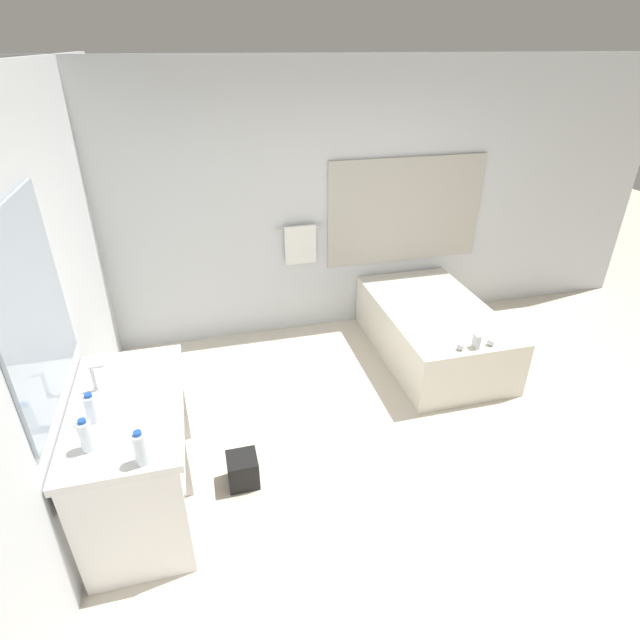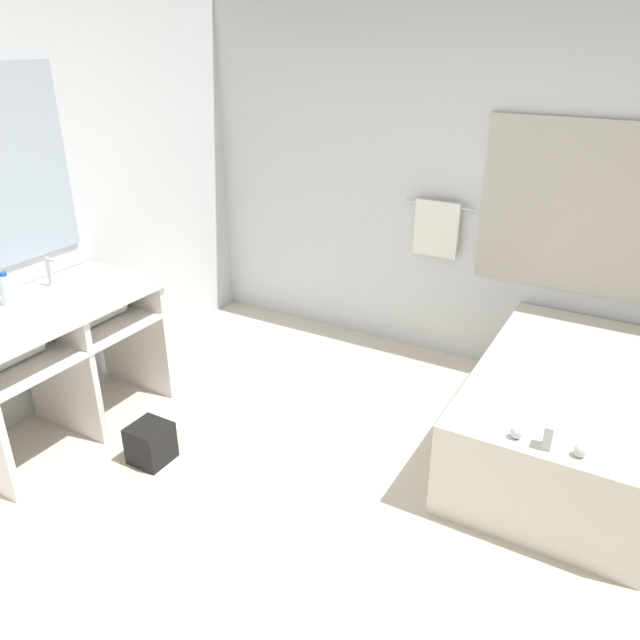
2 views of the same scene
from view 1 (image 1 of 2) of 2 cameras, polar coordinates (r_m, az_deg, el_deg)
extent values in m
plane|color=beige|center=(3.98, 9.44, -15.53)|extent=(16.00, 16.00, 0.00)
cube|color=silver|center=(5.15, 0.82, 13.04)|extent=(7.40, 0.06, 2.70)
cube|color=#B7B2A8|center=(5.42, 9.80, 12.18)|extent=(1.70, 0.02, 1.10)
cylinder|color=silver|center=(5.08, -2.31, 10.42)|extent=(0.50, 0.02, 0.02)
cube|color=white|center=(5.12, -2.25, 8.58)|extent=(0.32, 0.04, 0.40)
cube|color=silver|center=(3.06, -30.06, -2.98)|extent=(0.06, 7.40, 2.70)
cube|color=#A3B2C1|center=(3.02, -29.97, 1.22)|extent=(0.02, 1.10, 1.10)
cube|color=white|center=(3.31, -21.32, -9.20)|extent=(0.67, 1.23, 0.05)
cube|color=white|center=(3.44, -20.65, -12.10)|extent=(0.63, 1.17, 0.02)
cylinder|color=white|center=(3.47, -21.00, -7.73)|extent=(0.37, 0.37, 0.11)
cube|color=white|center=(3.16, -20.70, -21.97)|extent=(0.61, 0.04, 0.81)
cube|color=white|center=(3.57, -20.06, -14.64)|extent=(0.61, 0.04, 0.81)
cube|color=white|center=(4.03, -19.59, -8.90)|extent=(0.61, 0.04, 0.81)
cylinder|color=white|center=(3.15, -20.34, -14.59)|extent=(0.13, 0.34, 0.13)
cylinder|color=white|center=(3.63, -19.76, -7.99)|extent=(0.13, 0.34, 0.13)
cylinder|color=silver|center=(3.47, -24.19, -7.18)|extent=(0.04, 0.04, 0.02)
cylinder|color=silver|center=(3.42, -24.50, -5.96)|extent=(0.02, 0.02, 0.16)
cube|color=silver|center=(3.38, -24.07, -4.91)|extent=(0.07, 0.01, 0.01)
cube|color=silver|center=(5.09, 12.67, -1.19)|extent=(1.01, 1.73, 0.53)
ellipsoid|color=white|center=(5.03, 12.81, -0.04)|extent=(0.73, 1.24, 0.30)
cube|color=silver|center=(4.36, 17.44, -2.35)|extent=(0.04, 0.07, 0.12)
sphere|color=silver|center=(4.31, 15.79, -2.95)|extent=(0.06, 0.06, 0.06)
sphere|color=silver|center=(4.45, 18.93, -2.42)|extent=(0.06, 0.06, 0.06)
cylinder|color=white|center=(2.80, -19.80, -13.66)|extent=(0.08, 0.08, 0.19)
cylinder|color=#1E4CA8|center=(2.73, -20.16, -12.06)|extent=(0.04, 0.04, 0.02)
cylinder|color=white|center=(3.18, -24.63, -9.20)|extent=(0.08, 0.08, 0.17)
cylinder|color=#1E4CA8|center=(3.12, -24.99, -7.81)|extent=(0.04, 0.04, 0.02)
cylinder|color=white|center=(2.99, -25.16, -11.90)|extent=(0.08, 0.08, 0.18)
cylinder|color=#1E4CA8|center=(2.93, -25.57, -10.40)|extent=(0.04, 0.04, 0.02)
cube|color=black|center=(3.75, -8.82, -16.56)|extent=(0.21, 0.21, 0.23)
camera|label=2|loc=(2.53, 60.08, 2.60)|focal=35.00mm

